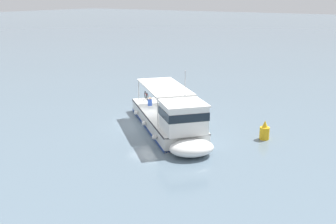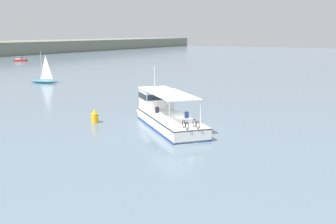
# 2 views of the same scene
# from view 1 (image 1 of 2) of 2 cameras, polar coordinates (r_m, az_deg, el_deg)

# --- Properties ---
(ground_plane) EXTENTS (400.00, 400.00, 0.00)m
(ground_plane) POSITION_cam_1_polar(r_m,az_deg,el_deg) (32.82, -2.91, -1.83)
(ground_plane) COLOR slate
(ferry_main) EXTENTS (10.55, 11.71, 5.32)m
(ferry_main) POSITION_cam_1_polar(r_m,az_deg,el_deg) (30.52, 0.51, -1.20)
(ferry_main) COLOR white
(ferry_main) RESTS_ON ground
(channel_buoy) EXTENTS (0.70, 0.70, 1.40)m
(channel_buoy) POSITION_cam_1_polar(r_m,az_deg,el_deg) (30.29, 13.23, -2.67)
(channel_buoy) COLOR gold
(channel_buoy) RESTS_ON ground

